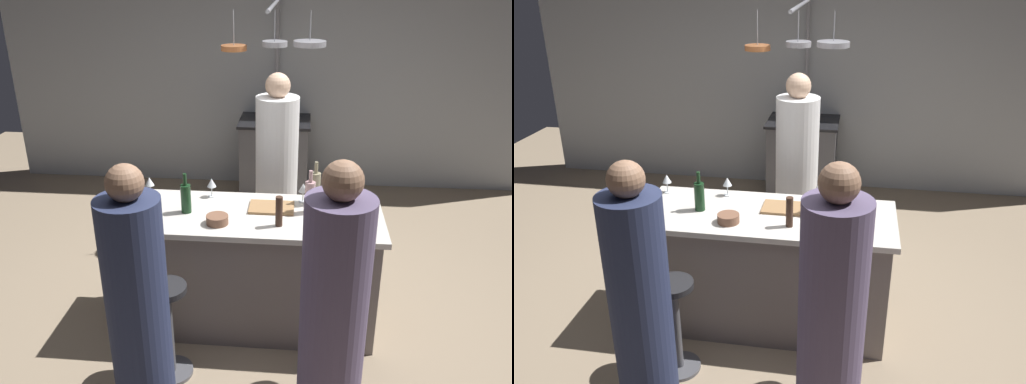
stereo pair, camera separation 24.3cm
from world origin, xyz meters
TOP-DOWN VIEW (x-y plane):
  - ground_plane at (0.00, 0.00)m, footprint 9.00×9.00m
  - back_wall at (0.00, 2.85)m, footprint 6.40×0.16m
  - kitchen_island at (0.00, 0.00)m, footprint 1.80×0.72m
  - stove_range at (0.00, 2.45)m, footprint 0.80×0.64m
  - chef at (0.11, 0.92)m, footprint 0.36×0.36m
  - bar_stool_right at (0.56, -0.62)m, footprint 0.28×0.28m
  - guest_right at (0.52, -1.00)m, footprint 0.35×0.35m
  - bar_stool_left at (-0.49, -0.62)m, footprint 0.28×0.28m
  - guest_left at (-0.54, -0.99)m, footprint 0.34×0.34m
  - overhead_pot_rack at (0.04, 1.81)m, footprint 0.90×1.58m
  - cutting_board at (0.12, 0.09)m, footprint 0.32×0.22m
  - pepper_mill at (0.18, -0.17)m, footprint 0.05×0.05m
  - wine_bottle_rose at (0.39, 0.05)m, footprint 0.07×0.07m
  - wine_bottle_red at (-0.48, -0.02)m, footprint 0.07×0.07m
  - wine_bottle_white at (0.42, 0.21)m, footprint 0.07×0.07m
  - wine_glass_near_left_guest at (-0.34, 0.26)m, footprint 0.07×0.07m
  - wine_glass_by_chef at (-0.81, 0.24)m, footprint 0.07×0.07m
  - wine_glass_near_right_guest at (0.34, 0.23)m, footprint 0.07×0.07m
  - mixing_bowl_steel at (0.65, 0.01)m, footprint 0.19×0.19m
  - mixing_bowl_wooden at (-0.23, -0.18)m, footprint 0.15×0.15m

SIDE VIEW (x-z plane):
  - ground_plane at x=0.00m, z-range 0.00..0.00m
  - bar_stool_right at x=0.56m, z-range 0.04..0.72m
  - bar_stool_left at x=-0.49m, z-range 0.04..0.72m
  - stove_range at x=0.00m, z-range 0.00..0.89m
  - kitchen_island at x=0.00m, z-range 0.00..0.90m
  - guest_left at x=-0.54m, z-range -0.06..1.56m
  - guest_right at x=0.52m, z-range -0.06..1.62m
  - chef at x=0.11m, z-range -0.06..1.65m
  - cutting_board at x=0.12m, z-range 0.90..0.92m
  - mixing_bowl_steel at x=0.65m, z-range 0.90..0.96m
  - mixing_bowl_wooden at x=-0.23m, z-range 0.90..0.96m
  - pepper_mill at x=0.18m, z-range 0.90..1.11m
  - wine_glass_near_left_guest at x=-0.34m, z-range 0.93..1.08m
  - wine_glass_by_chef at x=-0.81m, z-range 0.93..1.08m
  - wine_glass_near_right_guest at x=0.34m, z-range 0.93..1.08m
  - wine_bottle_red at x=-0.48m, z-range 0.86..1.15m
  - wine_bottle_rose at x=0.39m, z-range 0.86..1.18m
  - wine_bottle_white at x=0.42m, z-range 0.86..1.19m
  - back_wall at x=0.00m, z-range 0.00..2.60m
  - overhead_pot_rack at x=0.04m, z-range 0.59..2.76m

